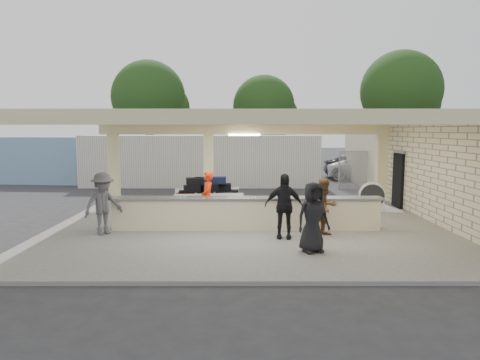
{
  "coord_description": "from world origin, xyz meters",
  "views": [
    {
      "loc": [
        -0.19,
        -13.21,
        3.11
      ],
      "look_at": [
        -0.18,
        1.0,
        1.42
      ],
      "focal_mm": 32.0,
      "sensor_mm": 36.0,
      "label": 1
    }
  ],
  "objects_px": {
    "baggage_counter": "(246,213)",
    "luggage_cart": "(207,194)",
    "drum_fan": "(372,196)",
    "car_dark": "(360,166)",
    "container_blue": "(40,160)",
    "baggage_handler": "(208,197)",
    "passenger_c": "(103,204)",
    "car_white_a": "(369,169)",
    "car_white_b": "(434,169)",
    "passenger_a": "(325,207)",
    "passenger_d": "(313,217)",
    "container_white": "(201,160)",
    "passenger_b": "(284,206)"
  },
  "relations": [
    {
      "from": "drum_fan",
      "to": "passenger_b",
      "type": "xyz_separation_m",
      "value": [
        -3.68,
        -3.96,
        0.33
      ]
    },
    {
      "from": "luggage_cart",
      "to": "container_white",
      "type": "height_order",
      "value": "container_white"
    },
    {
      "from": "drum_fan",
      "to": "car_dark",
      "type": "bearing_deg",
      "value": 89.47
    },
    {
      "from": "baggage_handler",
      "to": "passenger_a",
      "type": "xyz_separation_m",
      "value": [
        3.44,
        -1.64,
        -0.01
      ]
    },
    {
      "from": "passenger_b",
      "to": "car_dark",
      "type": "xyz_separation_m",
      "value": [
        6.55,
        15.78,
        -0.26
      ]
    },
    {
      "from": "passenger_b",
      "to": "container_white",
      "type": "bearing_deg",
      "value": 111.51
    },
    {
      "from": "passenger_d",
      "to": "container_blue",
      "type": "bearing_deg",
      "value": 112.84
    },
    {
      "from": "car_white_a",
      "to": "car_dark",
      "type": "bearing_deg",
      "value": 27.38
    },
    {
      "from": "car_dark",
      "to": "car_white_b",
      "type": "bearing_deg",
      "value": -103.11
    },
    {
      "from": "passenger_b",
      "to": "passenger_c",
      "type": "bearing_deg",
      "value": -178.73
    },
    {
      "from": "passenger_a",
      "to": "passenger_d",
      "type": "bearing_deg",
      "value": -138.65
    },
    {
      "from": "luggage_cart",
      "to": "passenger_d",
      "type": "xyz_separation_m",
      "value": [
        2.95,
        -4.49,
        0.11
      ]
    },
    {
      "from": "baggage_counter",
      "to": "car_white_b",
      "type": "relative_size",
      "value": 1.81
    },
    {
      "from": "passenger_c",
      "to": "car_dark",
      "type": "bearing_deg",
      "value": 6.62
    },
    {
      "from": "baggage_counter",
      "to": "passenger_c",
      "type": "bearing_deg",
      "value": -171.04
    },
    {
      "from": "passenger_a",
      "to": "container_white",
      "type": "distance_m",
      "value": 12.66
    },
    {
      "from": "passenger_a",
      "to": "baggage_counter",
      "type": "bearing_deg",
      "value": 132.1
    },
    {
      "from": "car_white_b",
      "to": "car_dark",
      "type": "bearing_deg",
      "value": 100.05
    },
    {
      "from": "passenger_c",
      "to": "car_white_b",
      "type": "bearing_deg",
      "value": -4.76
    },
    {
      "from": "passenger_a",
      "to": "passenger_d",
      "type": "height_order",
      "value": "passenger_d"
    },
    {
      "from": "container_blue",
      "to": "baggage_counter",
      "type": "bearing_deg",
      "value": -40.66
    },
    {
      "from": "baggage_counter",
      "to": "car_white_b",
      "type": "distance_m",
      "value": 17.67
    },
    {
      "from": "car_white_a",
      "to": "baggage_handler",
      "type": "bearing_deg",
      "value": 160.94
    },
    {
      "from": "luggage_cart",
      "to": "passenger_b",
      "type": "bearing_deg",
      "value": -59.88
    },
    {
      "from": "drum_fan",
      "to": "passenger_c",
      "type": "height_order",
      "value": "passenger_c"
    },
    {
      "from": "baggage_handler",
      "to": "baggage_counter",
      "type": "bearing_deg",
      "value": 52.0
    },
    {
      "from": "car_white_b",
      "to": "car_dark",
      "type": "height_order",
      "value": "car_dark"
    },
    {
      "from": "luggage_cart",
      "to": "baggage_handler",
      "type": "relative_size",
      "value": 1.48
    },
    {
      "from": "drum_fan",
      "to": "passenger_b",
      "type": "height_order",
      "value": "passenger_b"
    },
    {
      "from": "passenger_a",
      "to": "container_blue",
      "type": "distance_m",
      "value": 19.39
    },
    {
      "from": "container_white",
      "to": "passenger_a",
      "type": "bearing_deg",
      "value": -68.76
    },
    {
      "from": "car_white_b",
      "to": "luggage_cart",
      "type": "bearing_deg",
      "value": 160.26
    },
    {
      "from": "baggage_counter",
      "to": "luggage_cart",
      "type": "relative_size",
      "value": 3.31
    },
    {
      "from": "passenger_d",
      "to": "car_white_a",
      "type": "height_order",
      "value": "passenger_d"
    },
    {
      "from": "baggage_handler",
      "to": "car_dark",
      "type": "relative_size",
      "value": 0.37
    },
    {
      "from": "passenger_b",
      "to": "container_blue",
      "type": "xyz_separation_m",
      "value": [
        -13.0,
        13.46,
        0.34
      ]
    },
    {
      "from": "drum_fan",
      "to": "car_dark",
      "type": "distance_m",
      "value": 12.17
    },
    {
      "from": "baggage_handler",
      "to": "container_blue",
      "type": "bearing_deg",
      "value": -140.79
    },
    {
      "from": "baggage_counter",
      "to": "passenger_a",
      "type": "bearing_deg",
      "value": -19.99
    },
    {
      "from": "baggage_counter",
      "to": "passenger_c",
      "type": "distance_m",
      "value": 4.18
    },
    {
      "from": "baggage_handler",
      "to": "passenger_c",
      "type": "distance_m",
      "value": 3.24
    },
    {
      "from": "passenger_c",
      "to": "passenger_b",
      "type": "bearing_deg",
      "value": -50.8
    },
    {
      "from": "car_dark",
      "to": "container_blue",
      "type": "bearing_deg",
      "value": 103.21
    },
    {
      "from": "car_white_a",
      "to": "car_white_b",
      "type": "bearing_deg",
      "value": -76.98
    },
    {
      "from": "passenger_c",
      "to": "passenger_d",
      "type": "height_order",
      "value": "passenger_c"
    },
    {
      "from": "baggage_handler",
      "to": "car_dark",
      "type": "height_order",
      "value": "baggage_handler"
    },
    {
      "from": "luggage_cart",
      "to": "passenger_d",
      "type": "height_order",
      "value": "passenger_d"
    },
    {
      "from": "passenger_d",
      "to": "container_white",
      "type": "relative_size",
      "value": 0.13
    },
    {
      "from": "drum_fan",
      "to": "container_blue",
      "type": "bearing_deg",
      "value": 163.41
    },
    {
      "from": "car_white_b",
      "to": "passenger_c",
      "type": "bearing_deg",
      "value": 160.99
    }
  ]
}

